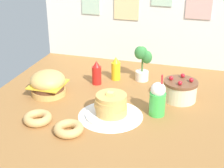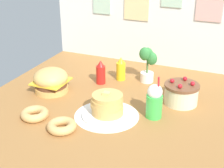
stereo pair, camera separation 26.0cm
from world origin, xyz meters
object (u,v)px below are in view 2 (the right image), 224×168
mustard_bottle (121,69)px  layer_cake (181,93)px  ketchup_bottle (101,73)px  donut_pink_glaze (35,114)px  pancake_stack (107,106)px  burger (51,81)px  potted_plant (148,63)px  cream_soda_cup (154,101)px  donut_chocolate (62,126)px

mustard_bottle → layer_cake: bearing=-22.1°
ketchup_bottle → donut_pink_glaze: size_ratio=1.08×
layer_cake → ketchup_bottle: size_ratio=1.25×
pancake_stack → donut_pink_glaze: (-0.47, -0.23, -0.05)m
burger → pancake_stack: bearing=-18.0°
burger → mustard_bottle: (0.45, 0.46, 0.00)m
donut_pink_glaze → pancake_stack: bearing=26.1°
pancake_stack → mustard_bottle: bearing=103.0°
layer_cake → potted_plant: potted_plant is taller
burger → mustard_bottle: 0.64m
cream_soda_cup → burger: bearing=175.2°
potted_plant → donut_pink_glaze: bearing=-120.7°
ketchup_bottle → donut_pink_glaze: ketchup_bottle is taller
pancake_stack → mustard_bottle: size_ratio=1.70×
layer_cake → cream_soda_cup: bearing=-114.8°
mustard_bottle → potted_plant: size_ratio=0.66×
pancake_stack → donut_pink_glaze: bearing=-153.9°
layer_cake → donut_chocolate: size_ratio=1.34×
layer_cake → ketchup_bottle: (-0.74, 0.10, 0.02)m
layer_cake → potted_plant: size_ratio=0.82×
layer_cake → mustard_bottle: 0.65m
mustard_bottle → pancake_stack: bearing=-77.0°
burger → potted_plant: bearing=36.7°
layer_cake → cream_soda_cup: cream_soda_cup is taller
ketchup_bottle → donut_chocolate: bearing=-84.5°
ketchup_bottle → donut_chocolate: (0.08, -0.81, -0.07)m
donut_pink_glaze → potted_plant: (0.56, 0.94, 0.14)m
burger → donut_pink_glaze: size_ratio=1.43×
donut_pink_glaze → potted_plant: size_ratio=0.61×
pancake_stack → layer_cake: 0.61m
ketchup_bottle → cream_soda_cup: 0.72m
mustard_bottle → donut_pink_glaze: 0.95m
ketchup_bottle → potted_plant: (0.37, 0.19, 0.08)m
burger → ketchup_bottle: 0.45m
potted_plant → mustard_bottle: bearing=-168.0°
burger → mustard_bottle: mustard_bottle is taller
burger → layer_cake: 1.08m
mustard_bottle → burger: bearing=-134.3°
burger → donut_chocolate: bearing=-51.4°
donut_pink_glaze → potted_plant: bearing=59.3°
donut_pink_glaze → donut_chocolate: size_ratio=1.00×
pancake_stack → cream_soda_cup: 0.34m
burger → potted_plant: (0.68, 0.51, 0.08)m
cream_soda_cup → potted_plant: size_ratio=0.98×
ketchup_bottle → donut_chocolate: size_ratio=1.08×
layer_cake → cream_soda_cup: 0.32m
ketchup_bottle → cream_soda_cup: bearing=-33.1°
layer_cake → mustard_bottle: size_ratio=1.25×
ketchup_bottle → mustard_bottle: 0.20m
burger → donut_pink_glaze: 0.45m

